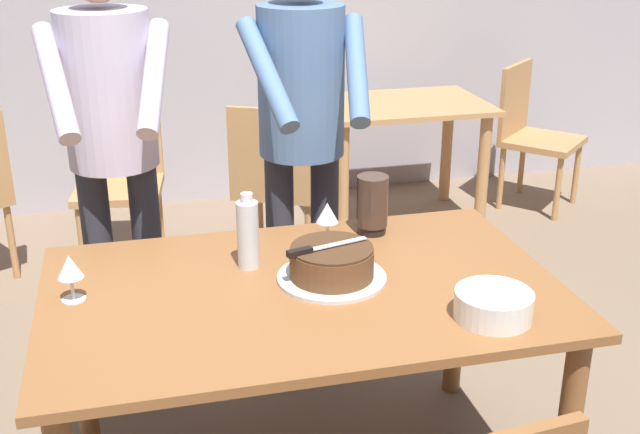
{
  "coord_description": "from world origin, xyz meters",
  "views": [
    {
      "loc": [
        -0.47,
        -2.11,
        1.84
      ],
      "look_at": [
        0.1,
        0.18,
        0.9
      ],
      "focal_mm": 44.64,
      "sensor_mm": 36.0,
      "label": 1
    }
  ],
  "objects_px": {
    "person_cutting_cake": "(302,121)",
    "background_chair_3": "(120,174)",
    "background_table": "(400,129)",
    "background_chair_1": "(532,130)",
    "plate_stack": "(493,305)",
    "hurricane_lamp": "(372,204)",
    "background_chair_2": "(278,179)",
    "cake_on_platter": "(332,264)",
    "wine_glass_near": "(327,214)",
    "cake_knife": "(311,250)",
    "person_standing_beside": "(112,131)",
    "water_bottle": "(248,234)",
    "main_dining_table": "(303,317)",
    "wine_glass_far": "(70,268)"
  },
  "relations": [
    {
      "from": "cake_on_platter",
      "to": "water_bottle",
      "type": "distance_m",
      "value": 0.29
    },
    {
      "from": "wine_glass_far",
      "to": "person_cutting_cake",
      "type": "xyz_separation_m",
      "value": [
        0.83,
        0.62,
        0.22
      ]
    },
    {
      "from": "plate_stack",
      "to": "hurricane_lamp",
      "type": "height_order",
      "value": "hurricane_lamp"
    },
    {
      "from": "background_table",
      "to": "background_chair_1",
      "type": "relative_size",
      "value": 1.11
    },
    {
      "from": "cake_on_platter",
      "to": "cake_knife",
      "type": "relative_size",
      "value": 1.27
    },
    {
      "from": "person_cutting_cake",
      "to": "cake_on_platter",
      "type": "bearing_deg",
      "value": -95.14
    },
    {
      "from": "person_standing_beside",
      "to": "background_chair_1",
      "type": "height_order",
      "value": "person_standing_beside"
    },
    {
      "from": "cake_knife",
      "to": "hurricane_lamp",
      "type": "relative_size",
      "value": 1.27
    },
    {
      "from": "hurricane_lamp",
      "to": "background_chair_2",
      "type": "bearing_deg",
      "value": 92.91
    },
    {
      "from": "main_dining_table",
      "to": "plate_stack",
      "type": "height_order",
      "value": "plate_stack"
    },
    {
      "from": "background_chair_2",
      "to": "hurricane_lamp",
      "type": "bearing_deg",
      "value": -87.09
    },
    {
      "from": "background_chair_1",
      "to": "water_bottle",
      "type": "bearing_deg",
      "value": -135.49
    },
    {
      "from": "main_dining_table",
      "to": "wine_glass_far",
      "type": "bearing_deg",
      "value": 173.37
    },
    {
      "from": "background_chair_1",
      "to": "background_chair_3",
      "type": "height_order",
      "value": "same"
    },
    {
      "from": "plate_stack",
      "to": "person_standing_beside",
      "type": "height_order",
      "value": "person_standing_beside"
    },
    {
      "from": "plate_stack",
      "to": "background_chair_3",
      "type": "xyz_separation_m",
      "value": [
        -1.02,
        2.34,
        -0.3
      ]
    },
    {
      "from": "cake_knife",
      "to": "wine_glass_far",
      "type": "xyz_separation_m",
      "value": [
        -0.7,
        0.07,
        -0.01
      ]
    },
    {
      "from": "background_chair_2",
      "to": "wine_glass_far",
      "type": "bearing_deg",
      "value": -119.42
    },
    {
      "from": "cake_on_platter",
      "to": "plate_stack",
      "type": "distance_m",
      "value": 0.51
    },
    {
      "from": "background_chair_1",
      "to": "wine_glass_near",
      "type": "bearing_deg",
      "value": -133.09
    },
    {
      "from": "wine_glass_far",
      "to": "background_chair_3",
      "type": "distance_m",
      "value": 1.99
    },
    {
      "from": "cake_on_platter",
      "to": "wine_glass_near",
      "type": "distance_m",
      "value": 0.29
    },
    {
      "from": "cake_on_platter",
      "to": "person_standing_beside",
      "type": "relative_size",
      "value": 0.2
    },
    {
      "from": "cake_knife",
      "to": "main_dining_table",
      "type": "bearing_deg",
      "value": -162.18
    },
    {
      "from": "plate_stack",
      "to": "hurricane_lamp",
      "type": "relative_size",
      "value": 1.05
    },
    {
      "from": "cake_on_platter",
      "to": "background_chair_3",
      "type": "distance_m",
      "value": 2.12
    },
    {
      "from": "person_cutting_cake",
      "to": "person_standing_beside",
      "type": "distance_m",
      "value": 0.69
    },
    {
      "from": "plate_stack",
      "to": "water_bottle",
      "type": "relative_size",
      "value": 0.88
    },
    {
      "from": "water_bottle",
      "to": "background_chair_2",
      "type": "xyz_separation_m",
      "value": [
        0.4,
        1.55,
        -0.37
      ]
    },
    {
      "from": "person_cutting_cake",
      "to": "background_chair_3",
      "type": "height_order",
      "value": "person_cutting_cake"
    },
    {
      "from": "wine_glass_near",
      "to": "hurricane_lamp",
      "type": "height_order",
      "value": "hurricane_lamp"
    },
    {
      "from": "main_dining_table",
      "to": "wine_glass_far",
      "type": "relative_size",
      "value": 10.83
    },
    {
      "from": "main_dining_table",
      "to": "hurricane_lamp",
      "type": "xyz_separation_m",
      "value": [
        0.33,
        0.35,
        0.21
      ]
    },
    {
      "from": "hurricane_lamp",
      "to": "background_chair_1",
      "type": "distance_m",
      "value": 2.57
    },
    {
      "from": "background_table",
      "to": "person_cutting_cake",
      "type": "bearing_deg",
      "value": -121.7
    },
    {
      "from": "main_dining_table",
      "to": "person_cutting_cake",
      "type": "xyz_separation_m",
      "value": [
        0.16,
        0.7,
        0.43
      ]
    },
    {
      "from": "cake_on_platter",
      "to": "person_cutting_cake",
      "type": "distance_m",
      "value": 0.73
    },
    {
      "from": "main_dining_table",
      "to": "background_chair_3",
      "type": "distance_m",
      "value": 2.1
    },
    {
      "from": "cake_knife",
      "to": "person_standing_beside",
      "type": "bearing_deg",
      "value": 127.86
    },
    {
      "from": "person_cutting_cake",
      "to": "background_chair_3",
      "type": "bearing_deg",
      "value": 117.79
    },
    {
      "from": "main_dining_table",
      "to": "wine_glass_near",
      "type": "distance_m",
      "value": 0.41
    },
    {
      "from": "wine_glass_near",
      "to": "background_table",
      "type": "height_order",
      "value": "wine_glass_near"
    },
    {
      "from": "cake_on_platter",
      "to": "background_chair_1",
      "type": "distance_m",
      "value": 2.96
    },
    {
      "from": "main_dining_table",
      "to": "person_cutting_cake",
      "type": "height_order",
      "value": "person_cutting_cake"
    },
    {
      "from": "cake_on_platter",
      "to": "person_cutting_cake",
      "type": "bearing_deg",
      "value": 84.86
    },
    {
      "from": "plate_stack",
      "to": "person_cutting_cake",
      "type": "xyz_separation_m",
      "value": [
        -0.32,
        1.02,
        0.29
      ]
    },
    {
      "from": "cake_knife",
      "to": "background_chair_3",
      "type": "xyz_separation_m",
      "value": [
        -0.57,
        2.02,
        -0.37
      ]
    },
    {
      "from": "cake_knife",
      "to": "background_table",
      "type": "height_order",
      "value": "cake_knife"
    },
    {
      "from": "water_bottle",
      "to": "person_standing_beside",
      "type": "relative_size",
      "value": 0.15
    },
    {
      "from": "wine_glass_far",
      "to": "background_chair_3",
      "type": "bearing_deg",
      "value": 86.12
    }
  ]
}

